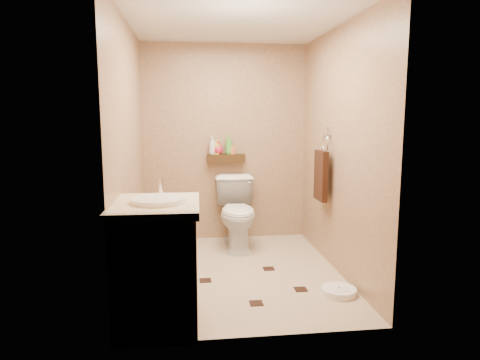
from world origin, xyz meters
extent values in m
plane|color=#C0A68C|center=(0.00, 0.00, 0.00)|extent=(2.50, 2.50, 0.00)
cube|color=#A27E5C|center=(0.00, 1.25, 1.20)|extent=(2.00, 0.04, 2.40)
cube|color=#A27E5C|center=(0.00, -1.25, 1.20)|extent=(2.00, 0.04, 2.40)
cube|color=#A27E5C|center=(-1.00, 0.00, 1.20)|extent=(0.04, 2.50, 2.40)
cube|color=#A27E5C|center=(1.00, 0.00, 1.20)|extent=(0.04, 2.50, 2.40)
cube|color=silver|center=(0.00, 0.00, 2.40)|extent=(2.00, 2.50, 0.02)
cube|color=#39230F|center=(0.00, 1.17, 1.02)|extent=(0.46, 0.14, 0.10)
cube|color=black|center=(-0.32, -0.18, 0.00)|extent=(0.11, 0.11, 0.01)
cube|color=black|center=(0.33, 0.06, 0.00)|extent=(0.11, 0.11, 0.01)
cube|color=black|center=(0.08, -0.72, 0.00)|extent=(0.11, 0.11, 0.01)
cube|color=black|center=(-0.48, 0.58, 0.00)|extent=(0.11, 0.11, 0.01)
cube|color=black|center=(0.52, -0.49, 0.00)|extent=(0.11, 0.11, 0.01)
cube|color=black|center=(0.04, 0.61, 0.00)|extent=(0.11, 0.11, 0.01)
imported|color=white|center=(0.10, 0.83, 0.41)|extent=(0.47, 0.81, 0.82)
cube|color=brown|center=(-0.70, -0.95, 0.43)|extent=(0.59, 0.72, 0.87)
cube|color=beige|center=(-0.70, -0.95, 0.89)|extent=(0.64, 0.77, 0.06)
cylinder|color=white|center=(-0.68, -0.95, 0.93)|extent=(0.40, 0.40, 0.06)
cylinder|color=silver|center=(-0.68, -0.71, 1.00)|extent=(0.03, 0.03, 0.13)
cylinder|color=white|center=(0.82, -0.63, 0.03)|extent=(0.39, 0.39, 0.05)
cylinder|color=white|center=(0.82, -0.63, 0.06)|extent=(0.18, 0.18, 0.01)
cylinder|color=#186162|center=(-0.82, 0.66, 0.06)|extent=(0.10, 0.10, 0.11)
cylinder|color=white|center=(-0.82, 0.66, 0.26)|extent=(0.02, 0.02, 0.31)
sphere|color=white|center=(-0.82, 0.66, 0.41)|extent=(0.07, 0.07, 0.07)
cube|color=silver|center=(0.98, 0.25, 1.38)|extent=(0.03, 0.06, 0.08)
torus|color=silver|center=(0.95, 0.25, 1.26)|extent=(0.02, 0.19, 0.19)
cube|color=#321A0F|center=(0.91, 0.25, 0.92)|extent=(0.06, 0.30, 0.52)
cylinder|color=white|center=(-0.94, 0.65, 0.60)|extent=(0.11, 0.11, 0.11)
cylinder|color=silver|center=(-0.98, 0.65, 0.66)|extent=(0.04, 0.02, 0.02)
imported|color=silver|center=(-0.16, 1.17, 1.18)|extent=(0.11, 0.11, 0.23)
imported|color=gold|center=(-0.11, 1.17, 1.16)|extent=(0.11, 0.11, 0.18)
imported|color=red|center=(-0.10, 1.17, 1.15)|extent=(0.17, 0.17, 0.16)
imported|color=green|center=(0.04, 1.17, 1.19)|extent=(0.10, 0.10, 0.24)
imported|color=#E0784A|center=(0.07, 1.17, 1.14)|extent=(0.09, 0.09, 0.15)
camera|label=1|loc=(-0.46, -4.02, 1.54)|focal=32.00mm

